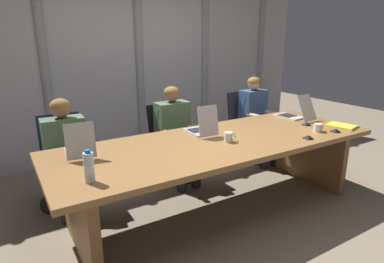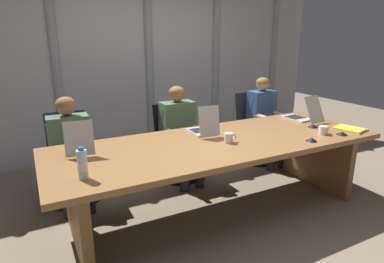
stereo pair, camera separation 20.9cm
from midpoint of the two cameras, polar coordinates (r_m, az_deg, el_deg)
The scene contains 19 objects.
ground_plane at distance 3.43m, azimuth 2.72°, elevation -13.58°, with size 12.19×12.19×0.00m, color #7F705B.
conference_table at distance 3.17m, azimuth 2.86°, elevation -4.30°, with size 3.21×1.13×0.75m.
curtain_backdrop at distance 4.90m, azimuth -11.53°, elevation 11.51°, with size 6.09×0.17×2.64m.
laptop_left_end at distance 2.91m, azimuth -21.18°, elevation -2.78°, with size 0.28×0.39×0.30m.
laptop_left_mid at distance 3.30m, azimuth -0.08°, elevation 0.58°, with size 0.24×0.38×0.31m.
laptop_center at distance 4.09m, azimuth 16.29°, elevation 3.03°, with size 0.27×0.50×0.31m.
office_chair_left_end at distance 3.74m, azimuth -22.85°, elevation -6.33°, with size 0.60×0.60×0.93m.
office_chair_left_mid at distance 4.08m, azimuth -5.09°, elevation -3.24°, with size 0.60×0.60×0.91m.
office_chair_center at distance 4.73m, azimuth 8.46°, elevation -0.41°, with size 0.60×0.60×0.95m.
person_left_end at distance 3.49m, azimuth -22.97°, elevation -2.69°, with size 0.43×0.56×1.13m.
person_left_mid at distance 3.85m, azimuth -4.42°, elevation 0.41°, with size 0.42×0.55×1.15m.
person_center at distance 4.55m, azimuth 10.11°, elevation 2.84°, with size 0.37×0.55×1.19m.
water_bottle_primary at distance 2.34m, azimuth -20.21°, elevation -6.05°, with size 0.07×0.07×0.23m.
coffee_mug_near at distance 3.06m, azimuth 4.57°, elevation -1.00°, with size 0.13×0.08×0.09m.
coffee_mug_far at distance 3.59m, azimuth 19.85°, elevation 0.63°, with size 0.13×0.09×0.09m.
conference_mic_left_side at distance 3.32m, azimuth 18.20°, elevation -0.93°, with size 0.11×0.11×0.04m, color black.
conference_mic_middle at distance 3.83m, azimuth 18.13°, elevation 1.32°, with size 0.11×0.11×0.04m, color black.
conference_mic_right_side at distance 3.66m, azimuth 22.59°, elevation 0.19°, with size 0.11×0.11×0.04m, color black.
spiral_notepad at distance 3.90m, azimuth 23.67°, elevation 0.90°, with size 0.29×0.35×0.03m.
Camera 1 is at (-1.77, -2.39, 1.71)m, focal length 30.18 mm.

